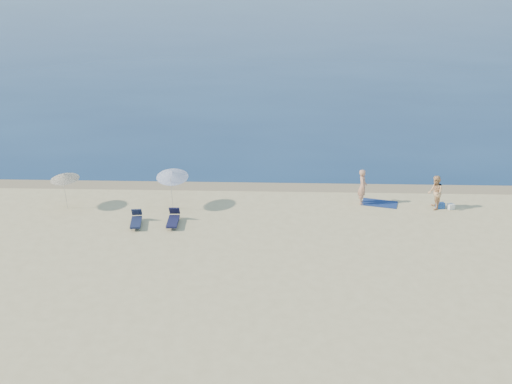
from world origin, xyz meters
TOP-DOWN VIEW (x-y plane):
  - sea at (0.00, 100.00)m, footprint 240.00×160.00m
  - wet_sand_strip at (0.00, 19.40)m, footprint 240.00×1.60m
  - person_left at (2.87, 17.02)m, footprint 0.52×0.75m
  - person_right at (6.67, 16.43)m, footprint 0.73×0.92m
  - beach_towel at (3.87, 17.03)m, footprint 2.10×1.50m
  - white_bag at (7.57, 16.42)m, footprint 0.42×0.40m
  - blue_cooler at (7.05, 16.53)m, footprint 0.47×0.37m
  - umbrella_near at (-7.33, 16.12)m, footprint 1.81×1.83m
  - umbrella_far at (-13.04, 15.90)m, footprint 1.93×1.94m
  - lounger_left at (-8.88, 13.79)m, footprint 0.71×1.62m
  - lounger_right at (-7.01, 13.94)m, footprint 0.59×1.66m

SIDE VIEW (x-z plane):
  - wet_sand_strip at x=0.00m, z-range 0.00..0.00m
  - sea at x=0.00m, z-range 0.00..0.01m
  - beach_towel at x=3.87m, z-range 0.00..0.03m
  - white_bag at x=7.57m, z-range 0.00..0.29m
  - blue_cooler at x=7.05m, z-range 0.00..0.30m
  - lounger_left at x=-8.88m, z-range -0.09..0.60m
  - lounger_right at x=-7.01m, z-range -0.10..0.63m
  - person_right at x=6.67m, z-range 0.00..1.85m
  - person_left at x=2.87m, z-range 0.00..1.96m
  - umbrella_far at x=-13.04m, z-range 0.76..2.81m
  - umbrella_near at x=-7.33m, z-range 0.76..3.01m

